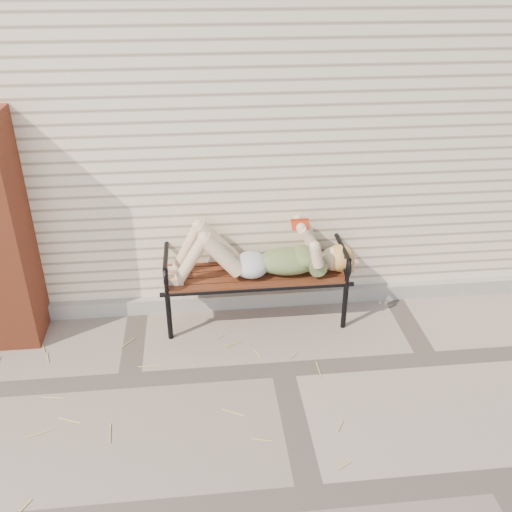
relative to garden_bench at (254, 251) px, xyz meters
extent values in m
plane|color=gray|center=(0.14, -0.88, -0.64)|extent=(80.00, 80.00, 0.00)
cube|color=#F3E0BE|center=(0.14, 2.12, 0.86)|extent=(8.00, 4.00, 3.00)
cube|color=#9B978C|center=(0.14, 0.09, -0.57)|extent=(8.00, 0.10, 0.15)
cylinder|color=black|center=(-0.78, -0.35, -0.41)|extent=(0.05, 0.05, 0.48)
cylinder|color=black|center=(-0.78, 0.13, -0.41)|extent=(0.05, 0.05, 0.48)
cylinder|color=black|center=(0.78, -0.35, -0.41)|extent=(0.05, 0.05, 0.48)
cylinder|color=black|center=(0.78, 0.13, -0.41)|extent=(0.05, 0.05, 0.48)
cube|color=#572516|center=(0.00, -0.11, -0.17)|extent=(1.61, 0.52, 0.03)
cylinder|color=black|center=(0.00, -0.35, -0.19)|extent=(1.69, 0.04, 0.04)
cylinder|color=black|center=(0.00, 0.13, -0.19)|extent=(1.69, 0.04, 0.04)
torus|color=black|center=(0.00, 0.24, 0.36)|extent=(0.29, 0.04, 0.29)
ellipsoid|color=#0B394E|center=(0.30, -0.14, -0.04)|extent=(0.57, 0.33, 0.22)
ellipsoid|color=#0B394E|center=(0.42, -0.14, -0.01)|extent=(0.27, 0.32, 0.17)
ellipsoid|color=silver|center=(-0.04, -0.14, -0.06)|extent=(0.32, 0.36, 0.20)
sphere|color=#FFD4AB|center=(0.71, -0.14, -0.04)|extent=(0.23, 0.23, 0.23)
ellipsoid|color=#F1AC5A|center=(0.76, -0.14, -0.04)|extent=(0.26, 0.27, 0.24)
cube|color=#A12812|center=(0.38, -0.14, 0.36)|extent=(0.15, 0.02, 0.02)
cube|color=white|center=(0.38, -0.19, 0.33)|extent=(0.15, 0.09, 0.05)
cube|color=white|center=(0.38, -0.10, 0.33)|extent=(0.15, 0.09, 0.05)
cube|color=#A12812|center=(0.38, -0.19, 0.34)|extent=(0.16, 0.10, 0.06)
cube|color=#A12812|center=(0.38, -0.10, 0.34)|extent=(0.16, 0.10, 0.06)
cylinder|color=tan|center=(-1.86, -1.43, -0.64)|extent=(0.12, 0.06, 0.01)
cylinder|color=tan|center=(-0.95, -0.92, -0.64)|extent=(0.04, 0.18, 0.01)
cylinder|color=tan|center=(-0.28, -1.65, -0.64)|extent=(0.17, 0.02, 0.01)
cylinder|color=tan|center=(-1.15, -0.71, -0.64)|extent=(0.09, 0.07, 0.01)
cylinder|color=tan|center=(-1.14, -1.68, -0.64)|extent=(0.13, 0.09, 0.01)
cylinder|color=tan|center=(0.14, -1.20, -0.64)|extent=(0.11, 0.11, 0.01)
cylinder|color=tan|center=(-0.37, -1.85, -0.64)|extent=(0.09, 0.17, 0.01)
cylinder|color=tan|center=(-0.40, -1.42, -0.64)|extent=(0.12, 0.03, 0.01)
cylinder|color=tan|center=(-1.27, -0.88, -0.64)|extent=(0.07, 0.08, 0.01)
cylinder|color=tan|center=(-1.70, -0.49, -0.64)|extent=(0.10, 0.08, 0.01)
cylinder|color=tan|center=(-0.84, -1.36, -0.64)|extent=(0.02, 0.11, 0.01)
cylinder|color=tan|center=(-0.88, -0.42, -0.64)|extent=(0.03, 0.13, 0.01)
cylinder|color=tan|center=(0.13, -0.57, -0.64)|extent=(0.15, 0.06, 0.01)
cylinder|color=tan|center=(0.23, -1.49, -0.64)|extent=(0.12, 0.10, 0.01)
cylinder|color=tan|center=(-0.18, -0.53, -0.64)|extent=(0.09, 0.08, 0.01)
cylinder|color=tan|center=(0.34, -1.37, -0.64)|extent=(0.11, 0.11, 0.01)
cylinder|color=tan|center=(-1.38, -1.47, -0.64)|extent=(0.09, 0.03, 0.01)
cylinder|color=tan|center=(-0.64, -1.07, -0.64)|extent=(0.02, 0.11, 0.01)
camera|label=1|loc=(-0.47, -4.51, 2.43)|focal=40.00mm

